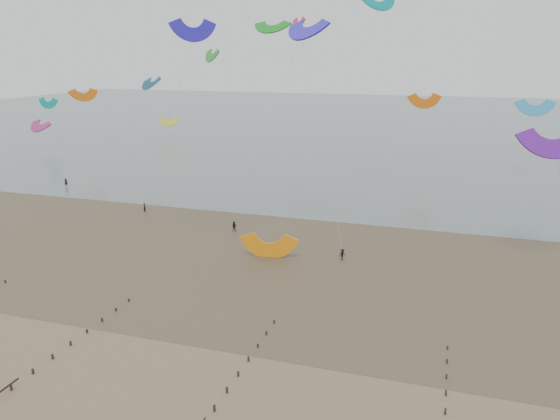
{
  "coord_description": "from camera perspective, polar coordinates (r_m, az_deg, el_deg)",
  "views": [
    {
      "loc": [
        20.56,
        -38.64,
        28.19
      ],
      "look_at": [
        -0.36,
        28.0,
        8.0
      ],
      "focal_mm": 35.0,
      "sensor_mm": 36.0,
      "label": 1
    }
  ],
  "objects": [
    {
      "name": "ground",
      "position": [
        52.06,
        -9.29,
        -16.9
      ],
      "size": [
        500.0,
        500.0,
        0.0
      ],
      "primitive_type": "plane",
      "color": "brown",
      "rests_on": "ground"
    },
    {
      "name": "sea_and_shore",
      "position": [
        82.07,
        -1.14,
        -3.96
      ],
      "size": [
        500.0,
        665.0,
        0.03
      ],
      "color": "#475654",
      "rests_on": "ground"
    },
    {
      "name": "kitesurfer_lead",
      "position": [
        103.0,
        -13.96,
        0.25
      ],
      "size": [
        0.75,
        0.72,
        1.73
      ],
      "primitive_type": "imported",
      "rotation": [
        0.0,
        0.0,
        2.45
      ],
      "color": "black",
      "rests_on": "ground"
    },
    {
      "name": "kitesurfers",
      "position": [
        91.85,
        25.56,
        -2.82
      ],
      "size": [
        146.99,
        29.81,
        1.89
      ],
      "color": "black",
      "rests_on": "ground"
    },
    {
      "name": "grounded_kite",
      "position": [
        78.44,
        -1.16,
        -4.94
      ],
      "size": [
        7.74,
        6.43,
        3.86
      ],
      "primitive_type": null,
      "rotation": [
        1.54,
        0.0,
        0.15
      ],
      "color": "orange",
      "rests_on": "ground"
    },
    {
      "name": "kites_airborne",
      "position": [
        127.75,
        3.51,
        13.05
      ],
      "size": [
        253.18,
        115.18,
        40.71
      ],
      "color": "#178D1B",
      "rests_on": "ground"
    }
  ]
}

